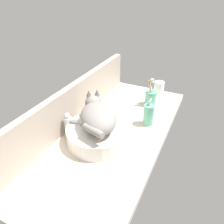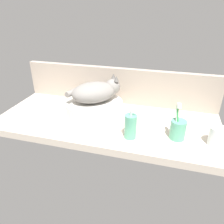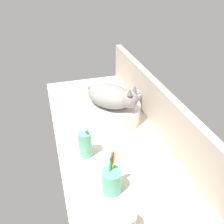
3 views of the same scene
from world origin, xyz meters
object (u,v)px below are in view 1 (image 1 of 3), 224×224
at_px(toothbrush_cup, 151,97).
at_px(water_glass, 159,89).
at_px(faucet, 70,124).
at_px(soap_dispenser, 149,115).
at_px(cat, 97,116).
at_px(sink_basin, 99,134).

xyz_separation_m(toothbrush_cup, water_glass, (0.17, -0.01, -0.01)).
height_order(faucet, soap_dispenser, soap_dispenser).
height_order(faucet, water_glass, faucet).
height_order(cat, water_glass, cat).
relative_size(faucet, toothbrush_cup, 0.73).
distance_m(soap_dispenser, toothbrush_cup, 0.22).
bearing_deg(sink_basin, faucet, 100.07).
bearing_deg(cat, soap_dispenser, -38.35).
xyz_separation_m(cat, faucet, (-0.04, 0.14, -0.07)).
bearing_deg(water_glass, faucet, 156.83).
bearing_deg(water_glass, cat, 167.19).
bearing_deg(water_glass, toothbrush_cup, 177.27).
relative_size(faucet, soap_dispenser, 0.88).
bearing_deg(faucet, cat, -75.44).
height_order(toothbrush_cup, water_glass, toothbrush_cup).
xyz_separation_m(faucet, water_glass, (0.67, -0.28, -0.03)).
distance_m(cat, soap_dispenser, 0.31).
xyz_separation_m(sink_basin, water_glass, (0.64, -0.13, -0.00)).
distance_m(cat, water_glass, 0.65).
bearing_deg(faucet, toothbrush_cup, -29.30).
bearing_deg(sink_basin, soap_dispenser, -35.82).
bearing_deg(toothbrush_cup, sink_basin, 164.94).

